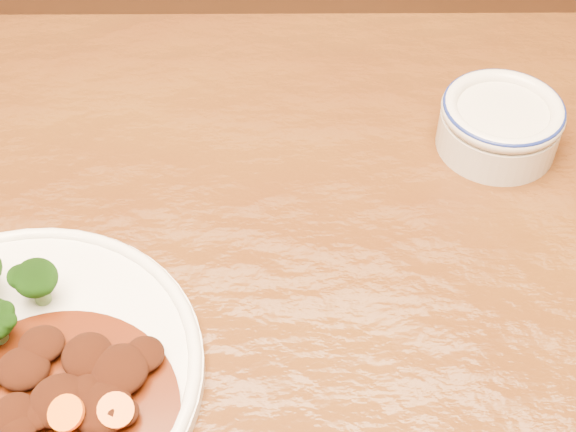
{
  "coord_description": "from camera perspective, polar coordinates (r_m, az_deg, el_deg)",
  "views": [
    {
      "loc": [
        0.08,
        -0.31,
        1.25
      ],
      "look_at": [
        0.07,
        0.13,
        0.77
      ],
      "focal_mm": 50.0,
      "sensor_mm": 36.0,
      "label": 1
    }
  ],
  "objects": [
    {
      "name": "dining_table",
      "position": [
        0.66,
        -6.56,
        -14.05
      ],
      "size": [
        1.54,
        0.96,
        0.75
      ],
      "rotation": [
        0.0,
        0.0,
        0.04
      ],
      "color": "#4F2C0D",
      "rests_on": "ground"
    },
    {
      "name": "dinner_plate",
      "position": [
        0.61,
        -19.14,
        -10.67
      ],
      "size": [
        0.27,
        0.27,
        0.02
      ],
      "rotation": [
        0.0,
        0.0,
        -0.19
      ],
      "color": "white",
      "rests_on": "dining_table"
    },
    {
      "name": "mince_stew",
      "position": [
        0.57,
        -16.74,
        -12.67
      ],
      "size": [
        0.17,
        0.17,
        0.03
      ],
      "color": "#4E1D08",
      "rests_on": "dinner_plate"
    },
    {
      "name": "dip_bowl",
      "position": [
        0.75,
        14.84,
        6.43
      ],
      "size": [
        0.11,
        0.11,
        0.05
      ],
      "rotation": [
        0.0,
        0.0,
        0.26
      ],
      "color": "beige",
      "rests_on": "dining_table"
    }
  ]
}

